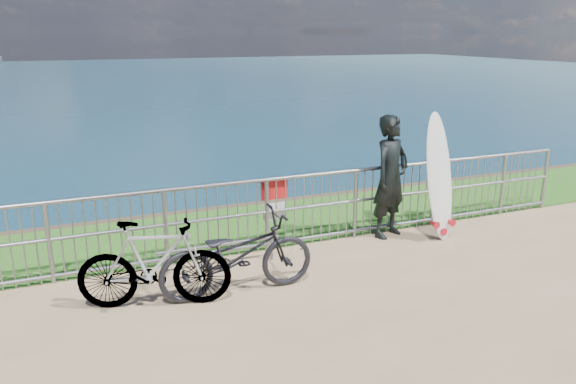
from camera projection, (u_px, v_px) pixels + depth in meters
name	position (u px, v px, depth m)	size (l,w,h in m)	color
grass_strip	(272.00, 223.00, 9.65)	(120.00, 120.00, 0.00)	#255B19
railing	(298.00, 209.00, 8.52)	(10.06, 0.10, 1.13)	gray
surfer	(391.00, 177.00, 8.84)	(0.71, 0.47, 1.95)	black
surfboard	(439.00, 181.00, 8.78)	(0.60, 0.55, 2.01)	silver
bicycle_near	(237.00, 255.00, 6.95)	(0.69, 1.98, 1.04)	black
bicycle_far	(154.00, 264.00, 6.62)	(0.51, 1.80, 1.08)	black
bike_rack	(220.00, 247.00, 7.78)	(1.74, 0.05, 0.36)	gray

